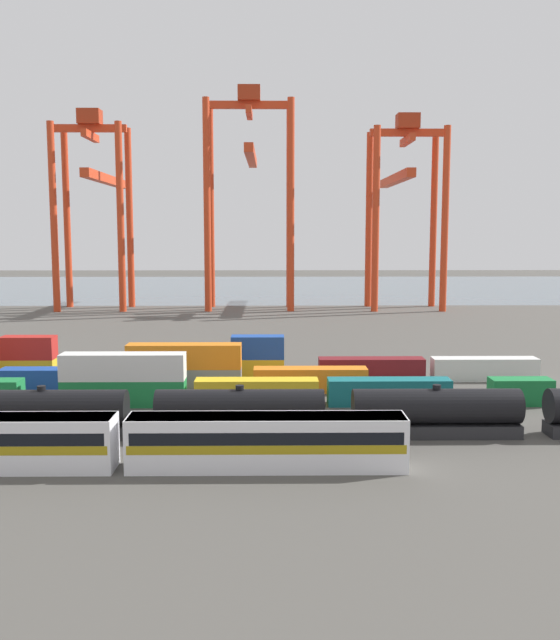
{
  "coord_description": "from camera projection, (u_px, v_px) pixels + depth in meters",
  "views": [
    {
      "loc": [
        13.79,
        -72.16,
        16.9
      ],
      "look_at": [
        15.05,
        30.87,
        4.2
      ],
      "focal_mm": 39.76,
      "sensor_mm": 36.0,
      "label": 1
    }
  ],
  "objects": [
    {
      "name": "shipping_container_23",
      "position": [
        371.0,
        369.0,
        81.52
      ],
      "size": [
        12.1,
        2.44,
        2.6
      ],
      "primitive_type": "cube",
      "color": "maroon",
      "rests_on": "ground_plane"
    },
    {
      "name": "harbour_water",
      "position": [
        227.0,
        288.0,
        219.8
      ],
      "size": [
        400.0,
        110.0,
        0.01
      ],
      "primitive_type": "cube",
      "color": "slate",
      "rests_on": "ground_plane"
    },
    {
      "name": "shipping_container_8",
      "position": [
        521.0,
        391.0,
        70.07
      ],
      "size": [
        6.04,
        2.44,
        2.6
      ],
      "primitive_type": "cube",
      "color": "#197538",
      "rests_on": "ground_plane"
    },
    {
      "name": "shipping_container_7",
      "position": [
        389.0,
        392.0,
        69.91
      ],
      "size": [
        12.1,
        2.44,
        2.6
      ],
      "primitive_type": "cube",
      "color": "#146066",
      "rests_on": "ground_plane"
    },
    {
      "name": "freight_tank_row",
      "position": [
        436.0,
        412.0,
        58.97
      ],
      "size": [
        79.38,
        2.92,
        4.38
      ],
      "color": "#232326",
      "rests_on": "ground_plane"
    },
    {
      "name": "shipping_container_20",
      "position": [
        144.0,
        370.0,
        81.21
      ],
      "size": [
        12.1,
        2.44,
        2.6
      ],
      "primitive_type": "cube",
      "color": "#1C4299",
      "rests_on": "ground_plane"
    },
    {
      "name": "shipping_container_22",
      "position": [
        258.0,
        347.0,
        81.05
      ],
      "size": [
        6.04,
        2.44,
        2.6
      ],
      "primitive_type": "cube",
      "color": "#1C4299",
      "rests_on": "shipping_container_21"
    },
    {
      "name": "gantry_crane_central",
      "position": [
        250.0,
        177.0,
        157.51
      ],
      "size": [
        19.48,
        36.92,
        48.35
      ],
      "color": "red",
      "rests_on": "ground_plane"
    },
    {
      "name": "shipping_container_24",
      "position": [
        484.0,
        369.0,
        81.68
      ],
      "size": [
        12.1,
        2.44,
        2.6
      ],
      "primitive_type": "cube",
      "color": "silver",
      "rests_on": "ground_plane"
    },
    {
      "name": "shipping_container_12",
      "position": [
        58.0,
        380.0,
        75.3
      ],
      "size": [
        12.1,
        2.44,
        2.6
      ],
      "primitive_type": "cube",
      "color": "#1C4299",
      "rests_on": "ground_plane"
    },
    {
      "name": "gantry_crane_east",
      "position": [
        404.0,
        193.0,
        158.65
      ],
      "size": [
        16.41,
        37.82,
        42.56
      ],
      "color": "red",
      "rests_on": "ground_plane"
    },
    {
      "name": "shipping_container_19",
      "position": [
        28.0,
        348.0,
        80.73
      ],
      "size": [
        6.04,
        2.44,
        2.6
      ],
      "primitive_type": "cube",
      "color": "#AD211C",
      "rests_on": "shipping_container_18"
    },
    {
      "name": "shipping_container_18",
      "position": [
        29.0,
        370.0,
        81.05
      ],
      "size": [
        6.04,
        2.44,
        2.6
      ],
      "primitive_type": "cube",
      "color": "gold",
      "rests_on": "ground_plane"
    },
    {
      "name": "shipping_container_6",
      "position": [
        257.0,
        392.0,
        69.75
      ],
      "size": [
        12.1,
        2.44,
        2.6
      ],
      "primitive_type": "cube",
      "color": "gold",
      "rests_on": "ground_plane"
    },
    {
      "name": "shipping_container_5",
      "position": [
        123.0,
        367.0,
        69.28
      ],
      "size": [
        12.1,
        2.44,
        2.6
      ],
      "primitive_type": "cube",
      "color": "silver",
      "rests_on": "shipping_container_4"
    },
    {
      "name": "shipping_container_15",
      "position": [
        310.0,
        380.0,
        75.63
      ],
      "size": [
        12.1,
        2.44,
        2.6
      ],
      "primitive_type": "cube",
      "color": "orange",
      "rests_on": "ground_plane"
    },
    {
      "name": "shipping_container_13",
      "position": [
        185.0,
        380.0,
        75.46
      ],
      "size": [
        12.1,
        2.44,
        2.6
      ],
      "primitive_type": "cube",
      "color": "slate",
      "rests_on": "ground_plane"
    },
    {
      "name": "shipping_container_4",
      "position": [
        124.0,
        393.0,
        69.6
      ],
      "size": [
        12.1,
        2.44,
        2.6
      ],
      "primitive_type": "cube",
      "color": "#197538",
      "rests_on": "ground_plane"
    },
    {
      "name": "ground_plane",
      "position": [
        185.0,
        339.0,
        113.21
      ],
      "size": [
        420.0,
        420.0,
        0.0
      ],
      "primitive_type": "plane",
      "color": "#4C4944"
    },
    {
      "name": "shipping_container_14",
      "position": [
        184.0,
        356.0,
        75.15
      ],
      "size": [
        12.1,
        2.44,
        2.6
      ],
      "primitive_type": "cube",
      "color": "orange",
      "rests_on": "shipping_container_13"
    },
    {
      "name": "gantry_crane_west",
      "position": [
        96.0,
        191.0,
        158.23
      ],
      "size": [
        15.78,
        40.41,
        43.36
      ],
      "color": "red",
      "rests_on": "ground_plane"
    },
    {
      "name": "shipping_container_21",
      "position": [
        258.0,
        369.0,
        81.36
      ],
      "size": [
        6.04,
        2.44,
        2.6
      ],
      "primitive_type": "cube",
      "color": "gold",
      "rests_on": "ground_plane"
    }
  ]
}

